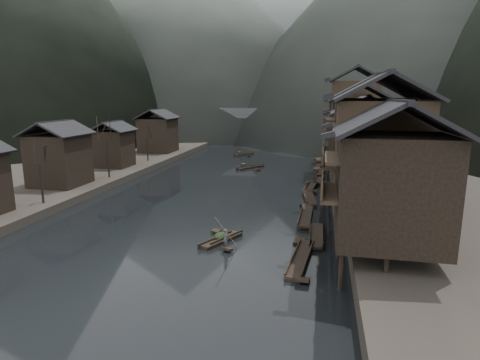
# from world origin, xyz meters

# --- Properties ---
(water) EXTENTS (300.00, 300.00, 0.00)m
(water) POSITION_xyz_m (0.00, 0.00, 0.00)
(water) COLOR black
(water) RESTS_ON ground
(right_bank) EXTENTS (40.00, 200.00, 1.80)m
(right_bank) POSITION_xyz_m (35.00, 40.00, 0.90)
(right_bank) COLOR #2D2823
(right_bank) RESTS_ON ground
(left_bank) EXTENTS (40.00, 200.00, 1.20)m
(left_bank) POSITION_xyz_m (-35.00, 40.00, 0.60)
(left_bank) COLOR #2D2823
(left_bank) RESTS_ON ground
(stilt_houses) EXTENTS (9.00, 67.60, 16.88)m
(stilt_houses) POSITION_xyz_m (17.28, 19.65, 8.85)
(stilt_houses) COLOR black
(stilt_houses) RESTS_ON ground
(left_houses) EXTENTS (8.10, 53.20, 8.73)m
(left_houses) POSITION_xyz_m (-20.50, 20.12, 5.66)
(left_houses) COLOR black
(left_houses) RESTS_ON left_bank
(bare_trees) EXTENTS (3.80, 43.22, 7.61)m
(bare_trees) POSITION_xyz_m (-17.00, 8.06, 6.35)
(bare_trees) COLOR black
(bare_trees) RESTS_ON left_bank
(moored_sampans) EXTENTS (2.97, 55.28, 0.47)m
(moored_sampans) POSITION_xyz_m (11.88, 17.48, 0.20)
(moored_sampans) COLOR black
(moored_sampans) RESTS_ON water
(midriver_boats) EXTENTS (9.63, 29.29, 0.45)m
(midriver_boats) POSITION_xyz_m (0.23, 44.84, 0.20)
(midriver_boats) COLOR black
(midriver_boats) RESTS_ON water
(stone_bridge) EXTENTS (40.00, 6.00, 9.00)m
(stone_bridge) POSITION_xyz_m (-0.00, 72.00, 5.11)
(stone_bridge) COLOR #4C4C4F
(stone_bridge) RESTS_ON ground
(hills) EXTENTS (320.00, 380.00, 115.03)m
(hills) POSITION_xyz_m (6.43, 166.92, 52.04)
(hills) COLOR black
(hills) RESTS_ON ground
(hero_sampan) EXTENTS (3.04, 4.97, 0.44)m
(hero_sampan) POSITION_xyz_m (4.47, -3.50, 0.20)
(hero_sampan) COLOR black
(hero_sampan) RESTS_ON water
(cargo_heap) EXTENTS (1.13, 1.48, 0.68)m
(cargo_heap) POSITION_xyz_m (4.36, -3.29, 0.78)
(cargo_heap) COLOR black
(cargo_heap) RESTS_ON hero_sampan
(boatman) EXTENTS (0.68, 0.65, 1.56)m
(boatman) POSITION_xyz_m (5.26, -5.10, 1.22)
(boatman) COLOR #504F52
(boatman) RESTS_ON hero_sampan
(bamboo_pole) EXTENTS (1.77, 1.91, 3.44)m
(bamboo_pole) POSITION_xyz_m (5.46, -5.10, 3.72)
(bamboo_pole) COLOR #8C7A51
(bamboo_pole) RESTS_ON boatman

